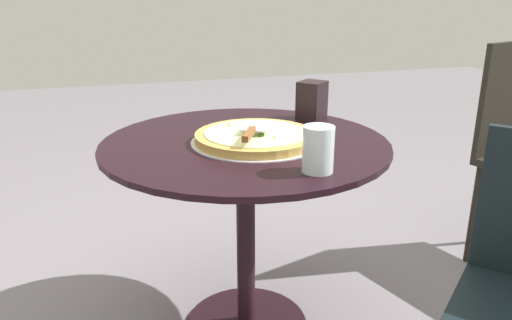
{
  "coord_description": "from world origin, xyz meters",
  "views": [
    {
      "loc": [
        -0.4,
        -1.41,
        1.12
      ],
      "look_at": [
        0.03,
        -0.03,
        0.62
      ],
      "focal_mm": 34.96,
      "sensor_mm": 36.0,
      "label": 1
    }
  ],
  "objects": [
    {
      "name": "patio_table",
      "position": [
        0.0,
        0.0,
        0.52
      ],
      "size": [
        0.89,
        0.89,
        0.68
      ],
      "color": "black",
      "rests_on": "ground"
    },
    {
      "name": "pizza_on_tray",
      "position": [
        0.03,
        -0.03,
        0.7
      ],
      "size": [
        0.4,
        0.4,
        0.05
      ],
      "color": "silver",
      "rests_on": "patio_table"
    },
    {
      "name": "pizza_server",
      "position": [
        0.0,
        -0.08,
        0.73
      ],
      "size": [
        0.14,
        0.21,
        0.02
      ],
      "color": "silver",
      "rests_on": "pizza_on_tray"
    },
    {
      "name": "drinking_cup",
      "position": [
        0.1,
        -0.32,
        0.74
      ],
      "size": [
        0.08,
        0.08,
        0.12
      ],
      "primitive_type": "cylinder",
      "color": "silver",
      "rests_on": "patio_table"
    },
    {
      "name": "napkin_dispenser",
      "position": [
        0.3,
        0.19,
        0.75
      ],
      "size": [
        0.12,
        0.12,
        0.14
      ],
      "primitive_type": "cube",
      "rotation": [
        0.0,
        0.0,
        0.7
      ],
      "color": "black",
      "rests_on": "patio_table"
    }
  ]
}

